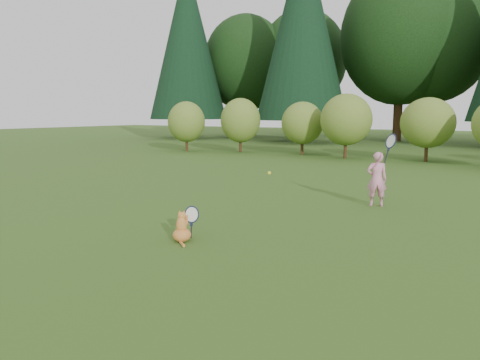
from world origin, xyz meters
The scene contains 6 objects.
ground centered at (0.00, 0.00, 0.00)m, with size 100.00×100.00×0.00m, color #2E5517.
shrub_row centered at (0.00, 13.00, 1.40)m, with size 28.00×3.00×2.80m, color #587324, non-canonical shape.
woodland_backdrop centered at (0.00, 23.00, 7.50)m, with size 48.00×10.00×15.00m, color black, non-canonical shape.
child centered at (2.23, 3.11, 0.61)m, with size 0.72×0.53×1.74m.
cat centered at (0.38, -1.24, 0.25)m, with size 0.49×0.70×0.66m.
tennis_ball centered at (0.45, 1.54, 0.77)m, with size 0.07×0.07×0.07m.
Camera 1 is at (4.84, -6.85, 1.99)m, focal length 35.00 mm.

